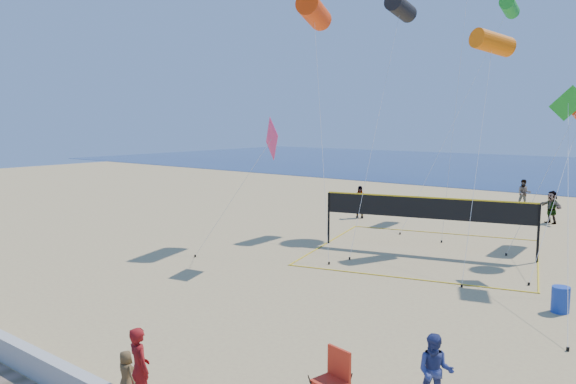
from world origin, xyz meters
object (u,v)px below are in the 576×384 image
Objects in this scene: woman at (139,369)px; trash_barrel at (561,299)px; volleyball_net at (426,214)px; camp_chair at (334,374)px.

woman is 12.52m from trash_barrel.
volleyball_net reaches higher than trash_barrel.
camp_chair reaches higher than trash_barrel.
camp_chair is at bearing -104.41° from trash_barrel.
trash_barrel is at bearing -50.60° from volleyball_net.
trash_barrel is (5.16, 11.39, -0.46)m from woman.
volleyball_net is at bearing -69.47° from woman.
camp_chair is 0.12× the size of volleyball_net.
woman is 3.88m from camp_chair.
woman is 2.18× the size of trash_barrel.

